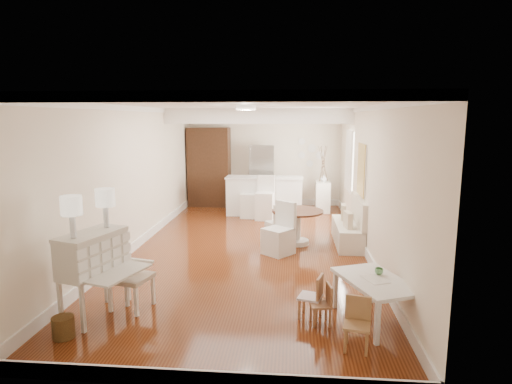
# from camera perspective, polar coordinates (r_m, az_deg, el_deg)

# --- Properties ---
(room) EXTENTS (9.00, 9.04, 2.82)m
(room) POSITION_cam_1_polar(r_m,az_deg,el_deg) (8.56, -0.49, 5.88)
(room) COLOR brown
(room) RESTS_ON ground
(secretary_bureau) EXTENTS (1.12, 1.13, 1.14)m
(secretary_bureau) POSITION_cam_1_polar(r_m,az_deg,el_deg) (6.00, -20.80, -10.28)
(secretary_bureau) COLOR silver
(secretary_bureau) RESTS_ON ground
(gustavian_armchair) EXTENTS (0.63, 0.63, 0.90)m
(gustavian_armchair) POSITION_cam_1_polar(r_m,az_deg,el_deg) (6.14, -16.30, -10.75)
(gustavian_armchair) COLOR white
(gustavian_armchair) RESTS_ON ground
(wicker_basket) EXTENTS (0.31, 0.31, 0.26)m
(wicker_basket) POSITION_cam_1_polar(r_m,az_deg,el_deg) (5.77, -24.30, -16.11)
(wicker_basket) COLOR #513819
(wicker_basket) RESTS_ON ground
(kids_table) EXTENTS (1.06, 1.31, 0.57)m
(kids_table) POSITION_cam_1_polar(r_m,az_deg,el_deg) (5.79, 15.50, -13.77)
(kids_table) COLOR white
(kids_table) RESTS_ON ground
(kids_chair_a) EXTENTS (0.29, 0.29, 0.53)m
(kids_chair_a) POSITION_cam_1_polar(r_m,az_deg,el_deg) (5.61, 8.60, -14.56)
(kids_chair_a) COLOR #9C6A47
(kids_chair_a) RESTS_ON ground
(kids_chair_b) EXTENTS (0.36, 0.36, 0.59)m
(kids_chair_b) POSITION_cam_1_polar(r_m,az_deg,el_deg) (5.73, 7.24, -13.60)
(kids_chair_b) COLOR #A4704A
(kids_chair_b) RESTS_ON ground
(kids_chair_c) EXTENTS (0.34, 0.34, 0.60)m
(kids_chair_c) POSITION_cam_1_polar(r_m,az_deg,el_deg) (5.11, 13.32, -16.82)
(kids_chair_c) COLOR #A27649
(kids_chair_c) RESTS_ON ground
(banquette) EXTENTS (0.52, 1.60, 0.98)m
(banquette) POSITION_cam_1_polar(r_m,az_deg,el_deg) (8.99, 12.14, -3.77)
(banquette) COLOR silver
(banquette) RESTS_ON ground
(dining_table) EXTENTS (1.12, 1.12, 0.72)m
(dining_table) POSITION_cam_1_polar(r_m,az_deg,el_deg) (8.84, 5.54, -4.71)
(dining_table) COLOR #4E2819
(dining_table) RESTS_ON ground
(slip_chair_near) EXTENTS (0.68, 0.68, 1.00)m
(slip_chair_near) POSITION_cam_1_polar(r_m,az_deg,el_deg) (8.16, 3.00, -4.88)
(slip_chair_near) COLOR white
(slip_chair_near) RESTS_ON ground
(slip_chair_far) EXTENTS (0.56, 0.56, 0.83)m
(slip_chair_far) POSITION_cam_1_polar(r_m,az_deg,el_deg) (8.99, 2.91, -4.04)
(slip_chair_far) COLOR silver
(slip_chair_far) RESTS_ON ground
(breakfast_counter) EXTENTS (2.05, 0.65, 1.03)m
(breakfast_counter) POSITION_cam_1_polar(r_m,az_deg,el_deg) (11.48, 1.13, -0.50)
(breakfast_counter) COLOR white
(breakfast_counter) RESTS_ON ground
(bar_stool_left) EXTENTS (0.43, 0.43, 1.01)m
(bar_stool_left) POSITION_cam_1_polar(r_m,az_deg,el_deg) (11.14, -0.96, -0.87)
(bar_stool_left) COLOR white
(bar_stool_left) RESTS_ON ground
(bar_stool_right) EXTENTS (0.49, 0.49, 1.12)m
(bar_stool_right) POSITION_cam_1_polar(r_m,az_deg,el_deg) (10.91, 1.19, -0.80)
(bar_stool_right) COLOR white
(bar_stool_right) RESTS_ON ground
(pantry_cabinet) EXTENTS (1.20, 0.60, 2.30)m
(pantry_cabinet) POSITION_cam_1_polar(r_m,az_deg,el_deg) (12.67, -6.24, 3.32)
(pantry_cabinet) COLOR #381E11
(pantry_cabinet) RESTS_ON ground
(fridge) EXTENTS (0.75, 0.65, 1.80)m
(fridge) POSITION_cam_1_polar(r_m,az_deg,el_deg) (12.45, 2.37, 2.09)
(fridge) COLOR silver
(fridge) RESTS_ON ground
(sideboard) EXTENTS (0.40, 0.87, 0.83)m
(sideboard) POSITION_cam_1_polar(r_m,az_deg,el_deg) (12.13, 8.84, -0.54)
(sideboard) COLOR silver
(sideboard) RESTS_ON ground
(pencil_cup) EXTENTS (0.11, 0.11, 0.08)m
(pencil_cup) POSITION_cam_1_polar(r_m,az_deg,el_deg) (5.85, 16.08, -10.13)
(pencil_cup) COLOR #5EA162
(pencil_cup) RESTS_ON kids_table
(branch_vase) EXTENTS (0.24, 0.24, 0.19)m
(branch_vase) POSITION_cam_1_polar(r_m,az_deg,el_deg) (12.01, 9.02, 1.82)
(branch_vase) COLOR silver
(branch_vase) RESTS_ON sideboard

